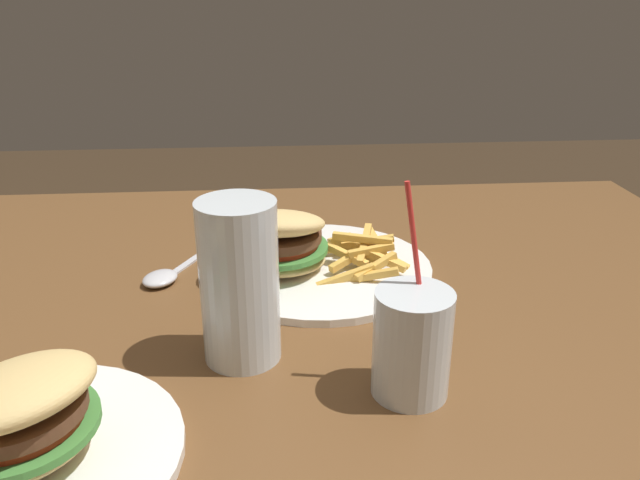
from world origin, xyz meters
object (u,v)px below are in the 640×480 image
at_px(beer_glass, 240,286).
at_px(meal_plate_far, 21,432).
at_px(spoon, 164,276).
at_px(meal_plate_near, 299,252).
at_px(juice_glass, 412,347).

xyz_separation_m(beer_glass, meal_plate_far, (0.17, 0.15, -0.05)).
bearing_deg(meal_plate_far, spoon, -99.82).
relative_size(meal_plate_near, spoon, 1.91).
bearing_deg(spoon, beer_glass, 57.64).
relative_size(juice_glass, spoon, 1.29).
height_order(spoon, meal_plate_far, meal_plate_far).
bearing_deg(meal_plate_far, beer_glass, -138.44).
height_order(beer_glass, meal_plate_far, beer_glass).
bearing_deg(meal_plate_near, meal_plate_far, 55.39).
distance_m(juice_glass, meal_plate_far, 0.34).
bearing_deg(meal_plate_near, juice_glass, 109.47).
bearing_deg(meal_plate_far, meal_plate_near, -124.61).
xyz_separation_m(meal_plate_near, beer_glass, (0.07, 0.19, 0.05)).
xyz_separation_m(beer_glass, juice_glass, (-0.16, 0.07, -0.03)).
relative_size(meal_plate_near, meal_plate_far, 1.18).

